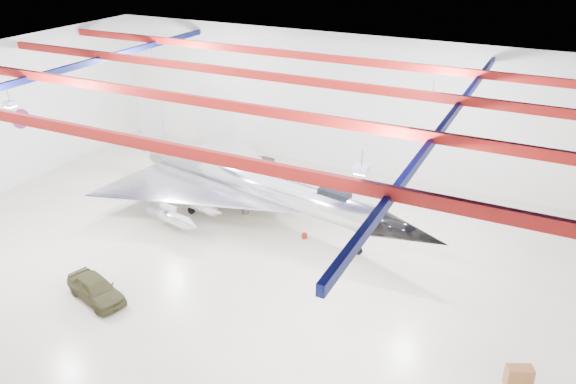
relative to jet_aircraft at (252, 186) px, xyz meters
The scene contains 15 objects.
floor 5.03m from the jet_aircraft, 75.59° to the right, with size 40.00×40.00×0.00m, color #BFB697.
wall_back 11.20m from the jet_aircraft, 84.08° to the left, with size 40.00×40.00×0.00m, color silver.
ceiling 9.74m from the jet_aircraft, 75.59° to the right, with size 40.00×40.00×0.00m, color #0A0F38.
ceiling_structure 9.14m from the jet_aircraft, 75.59° to the right, with size 39.50×29.50×1.08m.
wall_roundel 19.16m from the jet_aircraft, behind, with size 1.50×1.50×0.10m, color #B21414.
jet_aircraft is the anchor object (origin of this frame).
jeep 12.56m from the jet_aircraft, 103.12° to the right, with size 1.63×4.05×1.38m, color #3D3B1E.
desk 20.41m from the jet_aircraft, 25.29° to the right, with size 1.14×0.57×1.05m, color brown.
crate_ply 5.21m from the jet_aircraft, behind, with size 0.52×0.41×0.36m, color olive.
toolbox_red 5.59m from the jet_aircraft, 127.96° to the left, with size 0.48×0.38×0.33m, color maroon.
engine_drum 2.22m from the jet_aircraft, behind, with size 0.49×0.49×0.44m, color #59595B.
parts_bin 3.54m from the jet_aircraft, 41.67° to the left, with size 0.55×0.44×0.38m, color olive.
tool_chest 5.16m from the jet_aircraft, 14.53° to the right, with size 0.36×0.36×0.32m, color maroon.
oil_barrel 3.24m from the jet_aircraft, 127.44° to the left, with size 0.50×0.40×0.35m, color olive.
spares_box 7.04m from the jet_aircraft, 57.29° to the left, with size 0.45×0.45×0.40m, color #59595B.
Camera 1 is at (16.47, -25.59, 18.55)m, focal length 35.00 mm.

